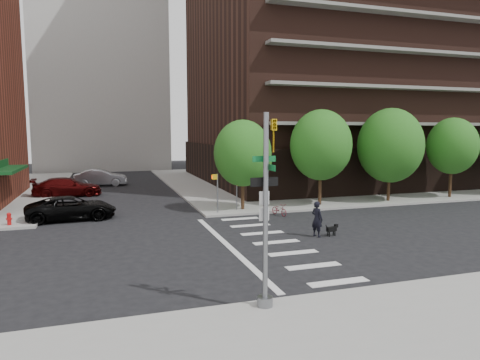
% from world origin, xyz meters
% --- Properties ---
extents(ground, '(120.00, 120.00, 0.00)m').
position_xyz_m(ground, '(0.00, 0.00, 0.00)').
color(ground, black).
rests_on(ground, ground).
extents(sidewalk_ne, '(39.00, 33.00, 0.15)m').
position_xyz_m(sidewalk_ne, '(20.50, 23.50, 0.07)').
color(sidewalk_ne, gray).
rests_on(sidewalk_ne, ground).
extents(crosswalk, '(3.85, 13.00, 0.01)m').
position_xyz_m(crosswalk, '(2.21, -0.00, 0.01)').
color(crosswalk, silver).
rests_on(crosswalk, ground).
extents(tree_a, '(4.00, 4.00, 5.90)m').
position_xyz_m(tree_a, '(4.00, 8.50, 4.04)').
color(tree_a, '#301E11').
rests_on(tree_a, sidewalk_ne).
extents(tree_b, '(4.50, 4.50, 6.65)m').
position_xyz_m(tree_b, '(10.00, 8.50, 4.54)').
color(tree_b, '#301E11').
rests_on(tree_b, sidewalk_ne).
extents(tree_c, '(5.00, 5.00, 6.80)m').
position_xyz_m(tree_c, '(16.00, 8.50, 4.45)').
color(tree_c, '#301E11').
rests_on(tree_c, sidewalk_ne).
extents(tree_d, '(4.00, 4.00, 6.20)m').
position_xyz_m(tree_d, '(22.00, 8.50, 4.34)').
color(tree_d, '#301E11').
rests_on(tree_d, sidewalk_ne).
extents(traffic_signal, '(0.90, 0.75, 6.00)m').
position_xyz_m(traffic_signal, '(-0.47, -7.49, 2.70)').
color(traffic_signal, slate).
rests_on(traffic_signal, sidewalk_s).
extents(pedestrian_signal, '(2.18, 0.67, 2.60)m').
position_xyz_m(pedestrian_signal, '(2.32, 7.92, 1.85)').
color(pedestrian_signal, slate).
rests_on(pedestrian_signal, sidewalk_ne).
extents(fire_hydrant, '(0.24, 0.24, 0.73)m').
position_xyz_m(fire_hydrant, '(-10.50, 7.80, 0.55)').
color(fire_hydrant, '#A50C0C').
rests_on(fire_hydrant, sidewalk_nw).
extents(parked_car_black, '(2.82, 5.53, 1.50)m').
position_xyz_m(parked_car_black, '(-7.18, 9.00, 0.75)').
color(parked_car_black, black).
rests_on(parked_car_black, ground).
extents(parked_car_maroon, '(2.53, 5.68, 1.62)m').
position_xyz_m(parked_car_maroon, '(-8.20, 19.42, 0.81)').
color(parked_car_maroon, '#3E0707').
rests_on(parked_car_maroon, ground).
extents(parked_car_silver, '(2.11, 5.23, 1.69)m').
position_xyz_m(parked_car_silver, '(-5.50, 25.92, 0.85)').
color(parked_car_silver, '#9C9DA4').
rests_on(parked_car_silver, ground).
extents(scooter, '(0.90, 1.60, 0.79)m').
position_xyz_m(scooter, '(5.84, 6.32, 0.40)').
color(scooter, maroon).
rests_on(scooter, ground).
extents(dog_walker, '(0.81, 0.68, 1.91)m').
position_xyz_m(dog_walker, '(5.49, 0.42, 0.95)').
color(dog_walker, black).
rests_on(dog_walker, ground).
extents(dog, '(0.73, 0.32, 0.61)m').
position_xyz_m(dog, '(6.34, 0.30, 0.38)').
color(dog, black).
rests_on(dog, ground).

